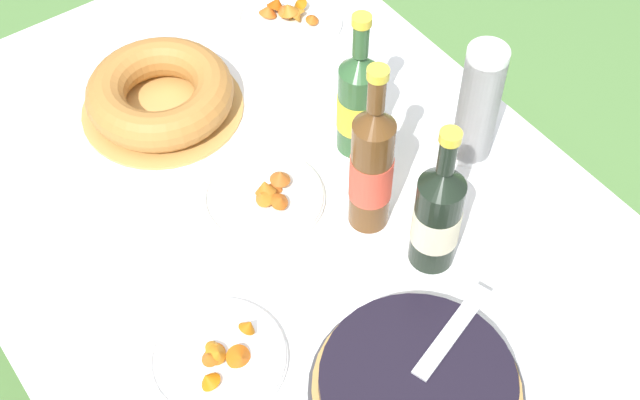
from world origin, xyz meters
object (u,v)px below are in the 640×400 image
(snack_plate_left, at_px, (264,196))
(snack_plate_far, at_px, (289,18))
(bundt_cake, at_px, (160,94))
(cider_bottle_amber, at_px, (372,167))
(snack_plate_near, at_px, (218,358))
(cider_bottle_green, at_px, (358,102))
(serving_knife, at_px, (408,391))
(juice_bottle_red, at_px, (437,215))
(cup_stack, at_px, (478,106))
(berry_tart, at_px, (417,387))

(snack_plate_left, xyz_separation_m, snack_plate_far, (-0.37, 0.31, 0.00))
(bundt_cake, height_order, snack_plate_far, bundt_cake)
(bundt_cake, height_order, cider_bottle_amber, cider_bottle_amber)
(snack_plate_near, bearing_deg, cider_bottle_green, 117.87)
(cider_bottle_green, relative_size, cider_bottle_amber, 0.87)
(snack_plate_near, relative_size, snack_plate_far, 0.97)
(serving_knife, bearing_deg, juice_bottle_red, 24.18)
(snack_plate_near, distance_m, snack_plate_far, 0.81)
(cup_stack, relative_size, juice_bottle_red, 0.84)
(snack_plate_near, distance_m, snack_plate_left, 0.32)
(cider_bottle_green, bearing_deg, cup_stack, 47.68)
(cup_stack, distance_m, juice_bottle_red, 0.25)
(snack_plate_near, bearing_deg, berry_tart, 43.09)
(cider_bottle_green, xyz_separation_m, snack_plate_near, (0.24, -0.45, -0.10))
(cider_bottle_green, distance_m, cider_bottle_amber, 0.17)
(serving_knife, xyz_separation_m, cup_stack, (-0.33, 0.42, 0.06))
(serving_knife, height_order, cider_bottle_amber, cider_bottle_amber)
(serving_knife, height_order, snack_plate_far, serving_knife)
(berry_tart, height_order, cider_bottle_green, cider_bottle_green)
(bundt_cake, relative_size, cider_bottle_green, 1.03)
(snack_plate_near, bearing_deg, cider_bottle_amber, 103.51)
(juice_bottle_red, distance_m, snack_plate_left, 0.32)
(berry_tart, height_order, bundt_cake, bundt_cake)
(snack_plate_left, bearing_deg, berry_tart, -3.22)
(berry_tart, xyz_separation_m, cider_bottle_amber, (-0.31, 0.15, 0.11))
(cider_bottle_green, relative_size, snack_plate_near, 1.39)
(berry_tart, relative_size, snack_plate_left, 1.48)
(serving_knife, distance_m, cup_stack, 0.54)
(serving_knife, xyz_separation_m, cider_bottle_amber, (-0.32, 0.18, 0.07))
(cup_stack, height_order, snack_plate_near, cup_stack)
(cider_bottle_green, height_order, juice_bottle_red, same)
(bundt_cake, bearing_deg, cup_stack, 42.94)
(cup_stack, bearing_deg, cider_bottle_green, -132.32)
(serving_knife, bearing_deg, snack_plate_far, 48.60)
(cup_stack, bearing_deg, snack_plate_left, -109.38)
(serving_knife, height_order, cider_bottle_green, cider_bottle_green)
(cider_bottle_amber, relative_size, snack_plate_near, 1.60)
(berry_tart, distance_m, juice_bottle_red, 0.27)
(berry_tart, distance_m, cup_stack, 0.51)
(cup_stack, distance_m, snack_plate_near, 0.62)
(snack_plate_left, relative_size, snack_plate_far, 0.98)
(cup_stack, height_order, snack_plate_left, cup_stack)
(cup_stack, bearing_deg, snack_plate_far, -173.28)
(cup_stack, bearing_deg, bundt_cake, -137.06)
(berry_tart, relative_size, cup_stack, 1.28)
(cider_bottle_green, distance_m, juice_bottle_red, 0.28)
(berry_tart, bearing_deg, bundt_cake, -179.33)
(cup_stack, height_order, snack_plate_far, cup_stack)
(cup_stack, xyz_separation_m, snack_plate_left, (-0.13, -0.37, -0.11))
(snack_plate_near, bearing_deg, serving_knife, 37.93)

